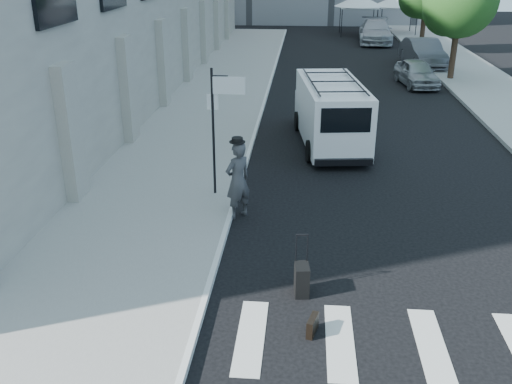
% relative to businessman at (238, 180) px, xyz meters
% --- Properties ---
extents(ground, '(120.00, 120.00, 0.00)m').
position_rel_businessman_xyz_m(ground, '(1.81, -2.00, -1.02)').
color(ground, black).
rests_on(ground, ground).
extents(sidewalk_left, '(4.50, 48.00, 0.15)m').
position_rel_businessman_xyz_m(sidewalk_left, '(-2.44, 14.00, -0.95)').
color(sidewalk_left, gray).
rests_on(sidewalk_left, ground).
extents(sidewalk_right, '(4.00, 56.00, 0.15)m').
position_rel_businessman_xyz_m(sidewalk_right, '(10.81, 18.00, -0.95)').
color(sidewalk_right, gray).
rests_on(sidewalk_right, ground).
extents(sign_pole, '(1.03, 0.07, 3.50)m').
position_rel_businessman_xyz_m(sign_pole, '(-0.56, 1.20, 1.63)').
color(sign_pole, black).
rests_on(sign_pole, sidewalk_left).
extents(tree_near, '(3.80, 3.83, 6.03)m').
position_rel_businessman_xyz_m(tree_near, '(9.30, 18.15, 2.95)').
color(tree_near, black).
rests_on(tree_near, ground).
extents(tent_left, '(4.00, 4.00, 3.20)m').
position_rel_businessman_xyz_m(tent_left, '(5.81, 36.00, 1.69)').
color(tent_left, black).
rests_on(tent_left, ground).
extents(tent_right, '(4.00, 4.00, 3.20)m').
position_rel_businessman_xyz_m(tent_right, '(9.01, 36.50, 1.69)').
color(tent_right, black).
rests_on(tent_right, ground).
extents(businessman, '(0.88, 0.87, 2.05)m').
position_rel_businessman_xyz_m(businessman, '(0.00, 0.00, 0.00)').
color(businessman, '#3E3E41').
rests_on(businessman, ground).
extents(briefcase, '(0.23, 0.46, 0.34)m').
position_rel_businessman_xyz_m(briefcase, '(1.91, -4.80, -0.85)').
color(briefcase, black).
rests_on(briefcase, ground).
extents(suitcase, '(0.33, 0.48, 1.25)m').
position_rel_businessman_xyz_m(suitcase, '(1.70, -3.51, -0.69)').
color(suitcase, black).
rests_on(suitcase, ground).
extents(cargo_van, '(2.66, 6.12, 2.24)m').
position_rel_businessman_xyz_m(cargo_van, '(2.56, 6.48, 0.14)').
color(cargo_van, white).
rests_on(cargo_van, ground).
extents(parked_car_a, '(2.08, 4.06, 1.32)m').
position_rel_businessman_xyz_m(parked_car_a, '(7.34, 16.58, -0.36)').
color(parked_car_a, '#95999C').
rests_on(parked_car_a, ground).
extents(parked_car_b, '(2.18, 5.14, 1.65)m').
position_rel_businessman_xyz_m(parked_car_b, '(8.61, 21.97, -0.20)').
color(parked_car_b, '#505257').
rests_on(parked_car_b, ground).
extents(parked_car_c, '(2.74, 6.01, 1.70)m').
position_rel_businessman_xyz_m(parked_car_c, '(6.81, 31.64, -0.17)').
color(parked_car_c, '#AEB0B6').
rests_on(parked_car_c, ground).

